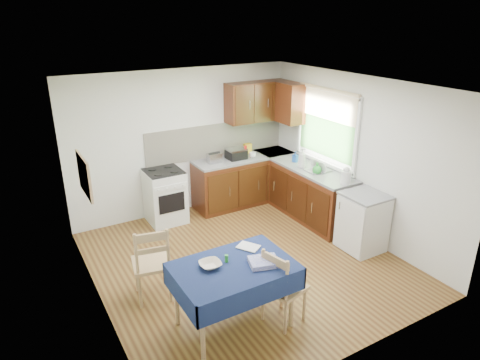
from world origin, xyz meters
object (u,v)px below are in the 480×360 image
dining_table (234,274)px  chair_far (152,261)px  toaster (214,158)px  sandwich_press (236,154)px  chair_near (282,285)px  kettle (346,176)px  dish_rack (318,169)px

dining_table → chair_far: bearing=146.7°
dining_table → toaster: 3.12m
chair_far → sandwich_press: size_ratio=3.12×
chair_near → sandwich_press: bearing=-35.4°
chair_near → toaster: (0.74, 3.07, 0.49)m
kettle → dish_rack: bearing=90.2°
chair_near → sandwich_press: 3.33m
sandwich_press → kettle: (0.85, -1.88, 0.02)m
chair_near → kettle: (2.03, 1.20, 0.52)m
toaster → kettle: bearing=-48.5°
chair_near → kettle: bearing=-73.8°
dining_table → kettle: size_ratio=4.87×
chair_near → dish_rack: dish_rack is taller
chair_far → toaster: (1.84, 1.94, 0.45)m
chair_far → kettle: kettle is taller
dining_table → kettle: kettle is taller
toaster → dish_rack: 1.78m
chair_far → toaster: size_ratio=4.09×
chair_far → chair_near: 1.59m
chair_far → sandwich_press: (2.28, 1.94, 0.46)m
chair_far → dish_rack: 3.23m
dining_table → sandwich_press: 3.32m
sandwich_press → kettle: 2.06m
dining_table → toaster: toaster is taller
kettle → dining_table: bearing=-158.7°
chair_near → toaster: size_ratio=3.80×
kettle → chair_far: bearing=-178.9°
toaster → dish_rack: size_ratio=0.64×
dining_table → chair_near: 0.57m
sandwich_press → dish_rack: 1.50m
chair_near → toaster: toaster is taller
sandwich_press → kettle: size_ratio=1.22×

